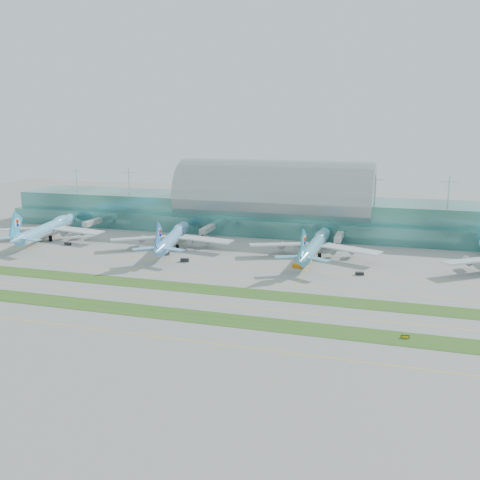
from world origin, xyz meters
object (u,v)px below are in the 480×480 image
(terminal, at_px, (274,207))
(taxiway_sign_east, at_px, (405,337))
(airliner_a, at_px, (48,228))
(airliner_b, at_px, (173,237))
(airliner_c, at_px, (315,244))

(terminal, height_order, taxiway_sign_east, terminal)
(terminal, height_order, airliner_a, terminal)
(airliner_b, distance_m, airliner_c, 75.07)
(terminal, bearing_deg, taxiway_sign_east, -63.44)
(terminal, xyz_separation_m, airliner_a, (-117.13, -64.41, -7.44))
(taxiway_sign_east, bearing_deg, airliner_a, 153.45)
(terminal, bearing_deg, airliner_a, -151.19)
(airliner_c, distance_m, taxiway_sign_east, 104.18)
(airliner_b, bearing_deg, airliner_a, 168.05)
(airliner_a, bearing_deg, airliner_c, -10.17)
(taxiway_sign_east, bearing_deg, airliner_b, 140.71)
(airliner_c, bearing_deg, terminal, 120.71)
(terminal, relative_size, taxiway_sign_east, 132.16)
(terminal, xyz_separation_m, airliner_c, (35.16, -61.17, -7.88))
(terminal, bearing_deg, airliner_c, -60.11)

